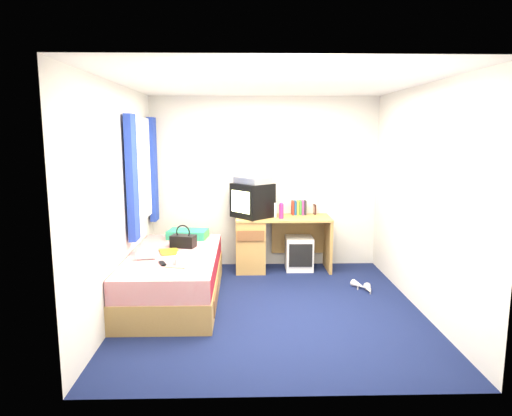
{
  "coord_description": "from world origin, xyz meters",
  "views": [
    {
      "loc": [
        -0.29,
        -4.74,
        1.9
      ],
      "look_at": [
        -0.15,
        0.7,
        1.0
      ],
      "focal_mm": 32.0,
      "sensor_mm": 36.0,
      "label": 1
    }
  ],
  "objects_px": {
    "pillow": "(188,234)",
    "towel": "(190,258)",
    "bed": "(174,276)",
    "water_bottle": "(146,256)",
    "desk": "(263,241)",
    "colour_swatch_fan": "(176,267)",
    "handbag": "(183,241)",
    "storage_cube": "(299,253)",
    "pink_water_bottle": "(281,211)",
    "vcr": "(253,180)",
    "white_heels": "(364,287)",
    "remote_control": "(162,263)",
    "magazine": "(169,252)",
    "aerosol_can": "(275,210)",
    "crt_tv": "(252,200)",
    "picture_frame": "(315,209)"
  },
  "relations": [
    {
      "from": "handbag",
      "to": "desk",
      "type": "bearing_deg",
      "value": 54.97
    },
    {
      "from": "bed",
      "to": "water_bottle",
      "type": "height_order",
      "value": "water_bottle"
    },
    {
      "from": "crt_tv",
      "to": "magazine",
      "type": "height_order",
      "value": "crt_tv"
    },
    {
      "from": "picture_frame",
      "to": "towel",
      "type": "distance_m",
      "value": 2.32
    },
    {
      "from": "bed",
      "to": "water_bottle",
      "type": "bearing_deg",
      "value": -136.91
    },
    {
      "from": "desk",
      "to": "handbag",
      "type": "relative_size",
      "value": 4.07
    },
    {
      "from": "picture_frame",
      "to": "pink_water_bottle",
      "type": "bearing_deg",
      "value": -149.99
    },
    {
      "from": "vcr",
      "to": "aerosol_can",
      "type": "bearing_deg",
      "value": 45.1
    },
    {
      "from": "towel",
      "to": "pillow",
      "type": "bearing_deg",
      "value": 97.94
    },
    {
      "from": "pillow",
      "to": "towel",
      "type": "xyz_separation_m",
      "value": [
        0.16,
        -1.12,
        -0.01
      ]
    },
    {
      "from": "picture_frame",
      "to": "remote_control",
      "type": "height_order",
      "value": "picture_frame"
    },
    {
      "from": "magazine",
      "to": "pillow",
      "type": "bearing_deg",
      "value": 79.79
    },
    {
      "from": "storage_cube",
      "to": "picture_frame",
      "type": "distance_m",
      "value": 0.67
    },
    {
      "from": "desk",
      "to": "towel",
      "type": "height_order",
      "value": "desk"
    },
    {
      "from": "pillow",
      "to": "aerosol_can",
      "type": "distance_m",
      "value": 1.23
    },
    {
      "from": "bed",
      "to": "vcr",
      "type": "relative_size",
      "value": 4.42
    },
    {
      "from": "bed",
      "to": "vcr",
      "type": "bearing_deg",
      "value": 50.69
    },
    {
      "from": "towel",
      "to": "remote_control",
      "type": "distance_m",
      "value": 0.29
    },
    {
      "from": "pink_water_bottle",
      "to": "white_heels",
      "type": "height_order",
      "value": "pink_water_bottle"
    },
    {
      "from": "white_heels",
      "to": "aerosol_can",
      "type": "bearing_deg",
      "value": 139.58
    },
    {
      "from": "water_bottle",
      "to": "remote_control",
      "type": "distance_m",
      "value": 0.28
    },
    {
      "from": "storage_cube",
      "to": "aerosol_can",
      "type": "bearing_deg",
      "value": -176.82
    },
    {
      "from": "vcr",
      "to": "aerosol_can",
      "type": "xyz_separation_m",
      "value": [
        0.3,
        -0.02,
        -0.41
      ]
    },
    {
      "from": "crt_tv",
      "to": "remote_control",
      "type": "relative_size",
      "value": 3.97
    },
    {
      "from": "aerosol_can",
      "to": "colour_swatch_fan",
      "type": "distance_m",
      "value": 2.03
    },
    {
      "from": "pink_water_bottle",
      "to": "storage_cube",
      "type": "bearing_deg",
      "value": 24.8
    },
    {
      "from": "storage_cube",
      "to": "pink_water_bottle",
      "type": "xyz_separation_m",
      "value": [
        -0.26,
        -0.12,
        0.61
      ]
    },
    {
      "from": "aerosol_can",
      "to": "towel",
      "type": "xyz_separation_m",
      "value": [
        -1.0,
        -1.47,
        -0.27
      ]
    },
    {
      "from": "pillow",
      "to": "aerosol_can",
      "type": "xyz_separation_m",
      "value": [
        1.15,
        0.34,
        0.26
      ]
    },
    {
      "from": "crt_tv",
      "to": "aerosol_can",
      "type": "height_order",
      "value": "crt_tv"
    },
    {
      "from": "storage_cube",
      "to": "white_heels",
      "type": "xyz_separation_m",
      "value": [
        0.69,
        -0.89,
        -0.19
      ]
    },
    {
      "from": "storage_cube",
      "to": "colour_swatch_fan",
      "type": "bearing_deg",
      "value": -130.42
    },
    {
      "from": "desk",
      "to": "pillow",
      "type": "bearing_deg",
      "value": -159.93
    },
    {
      "from": "white_heels",
      "to": "colour_swatch_fan",
      "type": "bearing_deg",
      "value": -160.11
    },
    {
      "from": "desk",
      "to": "handbag",
      "type": "height_order",
      "value": "handbag"
    },
    {
      "from": "magazine",
      "to": "white_heels",
      "type": "xyz_separation_m",
      "value": [
        2.31,
        0.18,
        -0.51
      ]
    },
    {
      "from": "magazine",
      "to": "towel",
      "type": "bearing_deg",
      "value": -55.27
    },
    {
      "from": "bed",
      "to": "white_heels",
      "type": "height_order",
      "value": "bed"
    },
    {
      "from": "colour_swatch_fan",
      "to": "handbag",
      "type": "bearing_deg",
      "value": 92.1
    },
    {
      "from": "towel",
      "to": "remote_control",
      "type": "relative_size",
      "value": 1.71
    },
    {
      "from": "storage_cube",
      "to": "pink_water_bottle",
      "type": "height_order",
      "value": "pink_water_bottle"
    },
    {
      "from": "bed",
      "to": "white_heels",
      "type": "bearing_deg",
      "value": 5.7
    },
    {
      "from": "pink_water_bottle",
      "to": "magazine",
      "type": "relative_size",
      "value": 0.69
    },
    {
      "from": "pillow",
      "to": "bed",
      "type": "bearing_deg",
      "value": -95.48
    },
    {
      "from": "handbag",
      "to": "water_bottle",
      "type": "xyz_separation_m",
      "value": [
        -0.34,
        -0.54,
        -0.04
      ]
    },
    {
      "from": "desk",
      "to": "storage_cube",
      "type": "distance_m",
      "value": 0.53
    },
    {
      "from": "desk",
      "to": "colour_swatch_fan",
      "type": "height_order",
      "value": "desk"
    },
    {
      "from": "vcr",
      "to": "white_heels",
      "type": "bearing_deg",
      "value": 15.44
    },
    {
      "from": "handbag",
      "to": "water_bottle",
      "type": "relative_size",
      "value": 1.6
    },
    {
      "from": "towel",
      "to": "water_bottle",
      "type": "relative_size",
      "value": 1.37
    }
  ]
}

